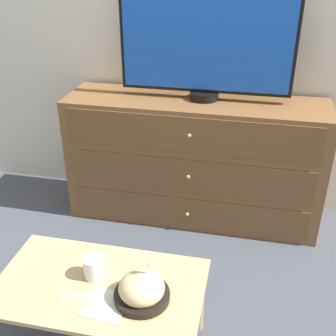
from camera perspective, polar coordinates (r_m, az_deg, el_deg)
name	(u,v)px	position (r m, az deg, el deg)	size (l,w,h in m)	color
ground_plane	(213,196)	(3.11, 6.11, -3.79)	(12.00, 12.00, 0.00)	#474C56
wall_back	(225,7)	(2.68, 7.68, 20.76)	(12.00, 0.05, 2.60)	silver
dresser	(194,161)	(2.71, 3.51, 1.01)	(1.59, 0.45, 0.81)	brown
tv	(207,38)	(2.48, 5.24, 17.11)	(1.00, 0.17, 0.70)	black
coffee_table	(100,295)	(1.87, -9.18, -16.60)	(0.87, 0.50, 0.39)	tan
takeout_bowl	(142,290)	(1.72, -3.58, -16.15)	(0.22, 0.22, 0.19)	black
drink_cup	(94,269)	(1.84, -10.06, -13.28)	(0.08, 0.08, 0.09)	beige
napkin	(106,305)	(1.74, -8.35, -17.88)	(0.17, 0.17, 0.00)	silver
knife	(83,295)	(1.79, -11.46, -16.49)	(0.18, 0.08, 0.01)	white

